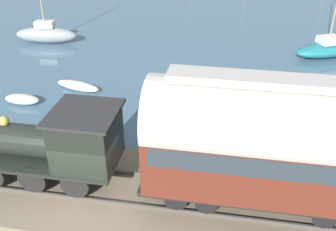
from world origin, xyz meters
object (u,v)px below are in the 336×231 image
sailboat_gray (46,34)px  rowboat_off_pier (22,99)px  sailboat_teal (327,48)px  steam_locomotive (52,141)px  passenger_coach (272,141)px  rowboat_mid_harbor (78,86)px

sailboat_gray → rowboat_off_pier: size_ratio=3.51×
sailboat_teal → rowboat_off_pier: (-9.65, 16.63, -0.31)m
steam_locomotive → rowboat_off_pier: steam_locomotive is taller
passenger_coach → rowboat_off_pier: size_ratio=4.29×
passenger_coach → rowboat_off_pier: bearing=63.3°
steam_locomotive → sailboat_gray: sailboat_gray is taller
passenger_coach → rowboat_off_pier: 13.64m
rowboat_mid_harbor → sailboat_gray: bearing=50.9°
sailboat_gray → rowboat_off_pier: 9.38m
sailboat_gray → rowboat_mid_harbor: 8.48m
rowboat_off_pier → sailboat_gray: bearing=18.7°
sailboat_gray → rowboat_off_pier: (-8.95, -2.79, -0.41)m
rowboat_off_pier → rowboat_mid_harbor: size_ratio=0.67×
passenger_coach → sailboat_teal: size_ratio=0.97×
sailboat_teal → rowboat_mid_harbor: bearing=91.3°
sailboat_teal → rowboat_off_pier: size_ratio=4.41×
steam_locomotive → rowboat_off_pier: 7.85m
steam_locomotive → sailboat_teal: 19.77m
rowboat_mid_harbor → rowboat_off_pier: bearing=148.5°
steam_locomotive → sailboat_teal: bearing=-37.4°
sailboat_gray → rowboat_mid_harbor: sailboat_gray is taller
rowboat_off_pier → sailboat_teal: bearing=-58.5°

